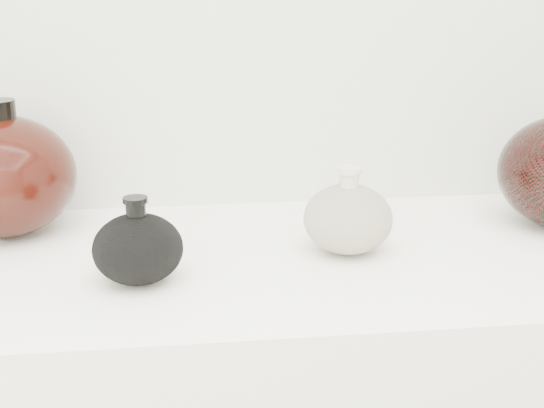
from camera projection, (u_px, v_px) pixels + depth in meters
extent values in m
cube|color=white|center=(289.00, 265.00, 1.07)|extent=(1.20, 0.50, 0.03)
ellipsoid|color=black|center=(138.00, 249.00, 0.96)|extent=(0.14, 0.14, 0.09)
cylinder|color=black|center=(136.00, 210.00, 0.95)|extent=(0.03, 0.03, 0.03)
cylinder|color=black|center=(135.00, 200.00, 0.94)|extent=(0.04, 0.04, 0.01)
ellipsoid|color=beige|center=(348.00, 219.00, 1.06)|extent=(0.16, 0.16, 0.10)
cylinder|color=beige|center=(349.00, 180.00, 1.05)|extent=(0.04, 0.04, 0.03)
cylinder|color=beige|center=(349.00, 170.00, 1.04)|extent=(0.04, 0.04, 0.01)
ellipsoid|color=black|center=(4.00, 176.00, 1.12)|extent=(0.21, 0.21, 0.18)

